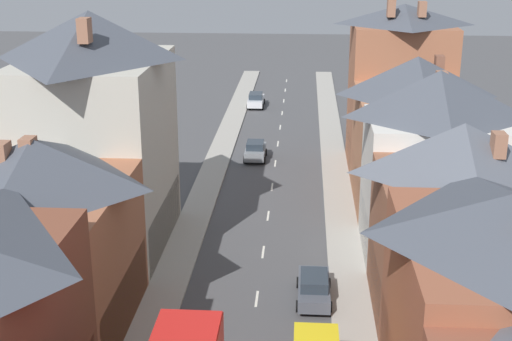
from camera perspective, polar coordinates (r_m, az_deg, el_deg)
pavement_left at (r=52.70m, az=-4.47°, el=-2.60°), size 2.20×104.00×0.14m
pavement_right at (r=52.25m, az=6.69°, el=-2.86°), size 2.20×104.00×0.14m
centre_line_dashes at (r=50.39m, az=0.97°, el=-3.64°), size 0.14×97.80×0.01m
terrace_row_right at (r=35.20m, az=16.55°, el=-5.10°), size 8.00×64.38×14.30m
car_near_blue at (r=62.46m, az=-0.06°, el=1.62°), size 1.90×3.85×1.67m
car_near_silver at (r=81.65m, az=-0.01°, el=5.68°), size 1.90×4.48×1.62m
car_parked_right_a at (r=39.20m, az=4.66°, el=-9.26°), size 1.90×4.34×1.57m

